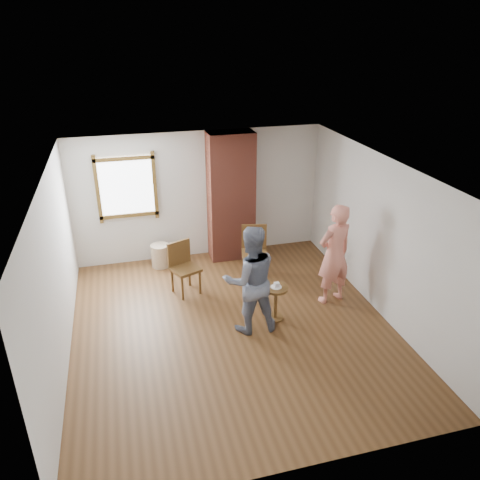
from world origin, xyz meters
name	(u,v)px	position (x,y,z in m)	size (l,w,h in m)	color
ground	(233,327)	(0.00, 0.00, 0.00)	(5.50, 5.50, 0.00)	brown
room_shell	(219,210)	(-0.06, 0.61, 1.81)	(5.04, 5.52, 2.62)	silver
brick_chimney	(231,197)	(0.60, 2.50, 1.30)	(0.90, 0.50, 2.60)	#9B4837
stoneware_crock	(160,256)	(-0.89, 2.40, 0.23)	(0.36, 0.36, 0.46)	#C5B08E
dark_pot	(173,261)	(-0.65, 2.40, 0.08)	(0.16, 0.16, 0.16)	black
dining_chair_left	(183,265)	(-0.58, 1.32, 0.54)	(0.58, 0.58, 0.96)	brown
dining_chair_right	(254,249)	(0.81, 1.55, 0.57)	(0.57, 0.57, 1.02)	brown
side_table	(276,298)	(0.74, 0.06, 0.40)	(0.40, 0.40, 0.60)	brown
cake_plate	(276,287)	(0.74, 0.06, 0.60)	(0.18, 0.18, 0.01)	white
cake_slice	(277,285)	(0.75, 0.06, 0.64)	(0.08, 0.07, 0.06)	white
man	(250,280)	(0.27, -0.09, 0.88)	(0.86, 0.67, 1.77)	#141C39
person_pink	(334,254)	(1.87, 0.35, 0.90)	(0.66, 0.43, 1.80)	#F8907C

